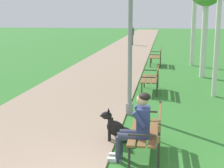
# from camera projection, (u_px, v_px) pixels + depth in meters

# --- Properties ---
(paved_path) EXTENTS (3.59, 60.00, 0.04)m
(paved_path) POSITION_uv_depth(u_px,v_px,m) (131.00, 45.00, 28.31)
(paved_path) COLOR gray
(paved_path) RESTS_ON ground
(park_bench_near) EXTENTS (0.55, 1.50, 0.85)m
(park_bench_near) POSITION_uv_depth(u_px,v_px,m) (149.00, 128.00, 6.09)
(park_bench_near) COLOR brown
(park_bench_near) RESTS_ON ground
(park_bench_mid) EXTENTS (0.55, 1.50, 0.85)m
(park_bench_mid) POSITION_uv_depth(u_px,v_px,m) (152.00, 77.00, 11.10)
(park_bench_mid) COLOR brown
(park_bench_mid) RESTS_ON ground
(park_bench_far) EXTENTS (0.55, 1.50, 0.85)m
(park_bench_far) POSITION_uv_depth(u_px,v_px,m) (157.00, 55.00, 16.97)
(park_bench_far) COLOR brown
(park_bench_far) RESTS_ON ground
(person_seated_on_near_bench) EXTENTS (0.74, 0.49, 1.25)m
(person_seated_on_near_bench) POSITION_uv_depth(u_px,v_px,m) (137.00, 124.00, 5.80)
(person_seated_on_near_bench) COLOR #33384C
(person_seated_on_near_bench) RESTS_ON ground
(dog_black) EXTENTS (0.83, 0.32, 0.71)m
(dog_black) POSITION_uv_depth(u_px,v_px,m) (118.00, 130.00, 6.77)
(dog_black) COLOR black
(dog_black) RESTS_ON ground
(lamp_post_near) EXTENTS (0.24, 0.24, 4.18)m
(lamp_post_near) POSITION_uv_depth(u_px,v_px,m) (130.00, 31.00, 8.26)
(lamp_post_near) COLOR gray
(lamp_post_near) RESTS_ON ground
(pedestrian_distant) EXTENTS (0.32, 0.22, 1.65)m
(pedestrian_distant) POSITION_uv_depth(u_px,v_px,m) (132.00, 35.00, 28.02)
(pedestrian_distant) COLOR #383842
(pedestrian_distant) RESTS_ON ground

